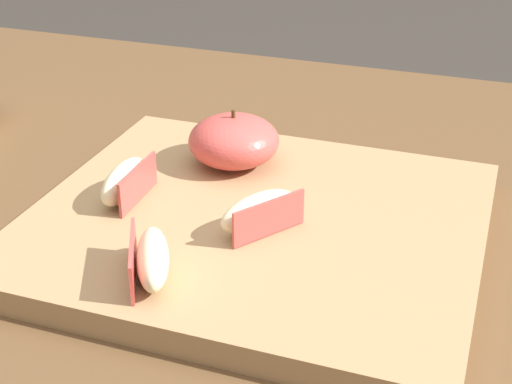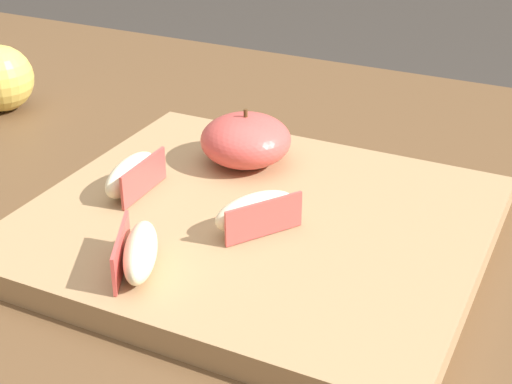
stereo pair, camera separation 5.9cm
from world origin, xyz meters
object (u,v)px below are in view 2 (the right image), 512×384
(apple_wedge_back, at_px, (257,212))
(apple_half_skin_up, at_px, (244,140))
(apple_wedge_left, at_px, (139,252))
(cutting_board, at_px, (256,226))
(whole_apple_golden, at_px, (0,78))
(apple_wedge_front, at_px, (132,175))

(apple_wedge_back, bearing_deg, apple_half_skin_up, 121.41)
(apple_half_skin_up, relative_size, apple_wedge_left, 1.13)
(cutting_board, relative_size, whole_apple_golden, 4.30)
(apple_wedge_left, bearing_deg, cutting_board, 70.31)
(whole_apple_golden, bearing_deg, apple_wedge_left, -34.44)
(whole_apple_golden, bearing_deg, apple_half_skin_up, -7.73)
(cutting_board, xyz_separation_m, apple_half_skin_up, (-0.05, 0.08, 0.03))
(apple_wedge_back, bearing_deg, whole_apple_golden, 159.36)
(cutting_board, xyz_separation_m, whole_apple_golden, (-0.38, 0.12, 0.03))
(apple_wedge_left, bearing_deg, apple_half_skin_up, 94.03)
(apple_wedge_left, height_order, apple_wedge_front, same)
(apple_wedge_left, bearing_deg, apple_wedge_front, 126.30)
(apple_half_skin_up, xyz_separation_m, apple_wedge_back, (0.06, -0.10, -0.01))
(apple_wedge_left, bearing_deg, whole_apple_golden, 145.56)
(cutting_board, height_order, apple_wedge_back, apple_wedge_back)
(apple_wedge_back, height_order, apple_wedge_front, same)
(apple_half_skin_up, bearing_deg, apple_wedge_front, -122.84)
(apple_wedge_front, xyz_separation_m, whole_apple_golden, (-0.27, 0.13, 0.00))
(cutting_board, height_order, whole_apple_golden, whole_apple_golden)
(apple_wedge_front, relative_size, whole_apple_golden, 0.85)
(cutting_board, bearing_deg, apple_wedge_left, -109.69)
(apple_wedge_left, xyz_separation_m, whole_apple_golden, (-0.34, 0.23, 0.00))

